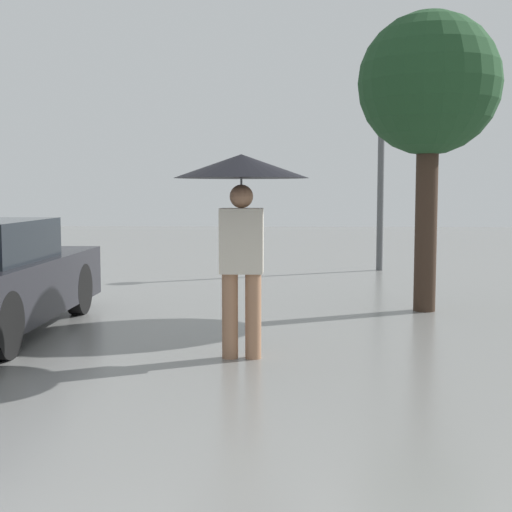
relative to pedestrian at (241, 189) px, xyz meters
The scene contains 3 objects.
pedestrian is the anchor object (origin of this frame).
tree 3.82m from the pedestrian, 50.76° to the left, with size 1.84×1.84×3.90m.
street_lamp 8.02m from the pedestrian, 73.11° to the left, with size 0.39×0.39×3.98m.
Camera 1 is at (0.08, -1.29, 1.60)m, focal length 50.00 mm.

